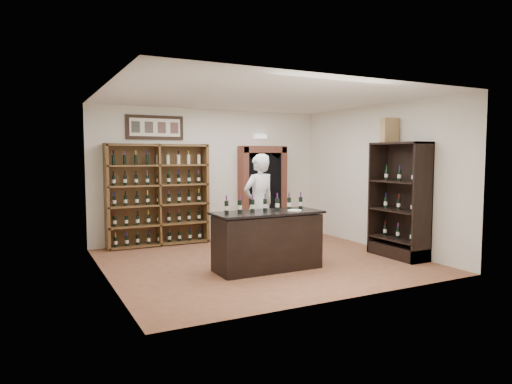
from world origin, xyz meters
TOP-DOWN VIEW (x-y plane):
  - floor at (0.00, 0.00)m, footprint 5.50×5.50m
  - ceiling at (0.00, 0.00)m, footprint 5.50×5.50m
  - wall_back at (0.00, 2.50)m, footprint 5.50×0.04m
  - wall_left at (-2.75, 0.00)m, footprint 0.04×5.00m
  - wall_right at (2.75, 0.00)m, footprint 0.04×5.00m
  - wine_shelf at (-1.30, 2.33)m, footprint 2.20×0.38m
  - framed_picture at (-1.30, 2.47)m, footprint 1.25×0.04m
  - arched_doorway at (1.25, 2.33)m, footprint 1.17×0.35m
  - emergency_light at (1.25, 2.42)m, footprint 0.30×0.10m
  - tasting_counter at (-0.20, -0.60)m, footprint 1.88×0.78m
  - counter_bottle_0 at (-0.92, -0.52)m, footprint 0.07×0.07m
  - counter_bottle_1 at (-0.68, -0.52)m, footprint 0.07×0.07m
  - counter_bottle_2 at (-0.44, -0.52)m, footprint 0.07×0.07m
  - counter_bottle_3 at (-0.20, -0.52)m, footprint 0.07×0.07m
  - counter_bottle_4 at (0.04, -0.52)m, footprint 0.07×0.07m
  - counter_bottle_5 at (0.28, -0.52)m, footprint 0.07×0.07m
  - counter_bottle_6 at (0.52, -0.52)m, footprint 0.07×0.07m
  - side_cabinet at (2.52, -0.90)m, footprint 0.48×1.20m
  - shopkeeper at (0.28, 0.64)m, footprint 0.80×0.61m
  - plate at (0.25, -0.75)m, footprint 0.24×0.24m
  - wine_crate at (2.53, -0.57)m, footprint 0.35×0.16m

SIDE VIEW (x-z plane):
  - floor at x=0.00m, z-range 0.00..0.00m
  - tasting_counter at x=-0.20m, z-range -0.01..0.99m
  - side_cabinet at x=2.52m, z-range -0.35..1.85m
  - shopkeeper at x=0.28m, z-range 0.00..1.98m
  - plate at x=0.25m, z-range 1.00..1.02m
  - wine_shelf at x=-1.30m, z-range 0.00..2.20m
  - counter_bottle_0 at x=-0.92m, z-range 0.96..1.26m
  - counter_bottle_1 at x=-0.68m, z-range 0.96..1.26m
  - counter_bottle_2 at x=-0.44m, z-range 0.96..1.26m
  - counter_bottle_3 at x=-0.20m, z-range 0.96..1.26m
  - counter_bottle_4 at x=0.04m, z-range 0.96..1.26m
  - counter_bottle_5 at x=0.28m, z-range 0.96..1.26m
  - counter_bottle_6 at x=0.52m, z-range 0.96..1.26m
  - arched_doorway at x=1.25m, z-range 0.05..2.22m
  - wall_back at x=0.00m, z-range 0.00..3.00m
  - wall_left at x=-2.75m, z-range 0.00..3.00m
  - wall_right at x=2.75m, z-range 0.00..3.00m
  - emergency_light at x=1.25m, z-range 2.35..2.45m
  - wine_crate at x=2.53m, z-range 2.20..2.68m
  - framed_picture at x=-1.30m, z-range 2.29..2.81m
  - ceiling at x=0.00m, z-range 3.00..3.00m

